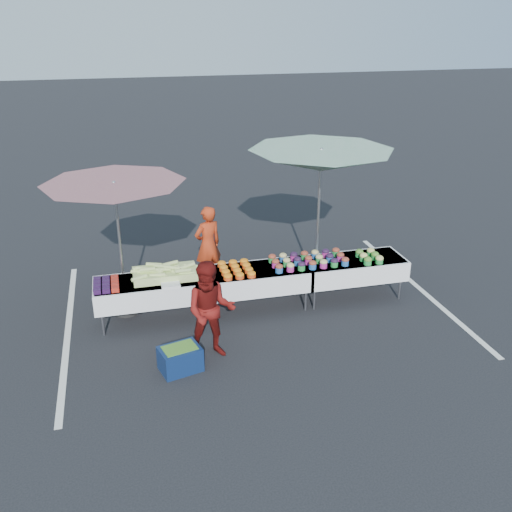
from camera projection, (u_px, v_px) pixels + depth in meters
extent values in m
plane|color=black|center=(256.00, 308.00, 10.11)|extent=(80.00, 80.00, 0.00)
cube|color=silver|center=(68.00, 330.00, 9.39)|extent=(0.10, 5.00, 0.00)
cube|color=silver|center=(419.00, 288.00, 10.83)|extent=(0.10, 5.00, 0.00)
cube|color=white|center=(151.00, 281.00, 9.42)|extent=(1.80, 0.75, 0.04)
cube|color=white|center=(151.00, 290.00, 9.48)|extent=(1.86, 0.81, 0.36)
cylinder|color=slate|center=(103.00, 324.00, 9.18)|extent=(0.04, 0.04, 0.39)
cylinder|color=slate|center=(103.00, 308.00, 9.71)|extent=(0.04, 0.04, 0.39)
cylinder|color=slate|center=(204.00, 312.00, 9.55)|extent=(0.04, 0.04, 0.39)
cylinder|color=slate|center=(198.00, 297.00, 10.07)|extent=(0.04, 0.04, 0.39)
cube|color=white|center=(256.00, 270.00, 9.82)|extent=(1.80, 0.75, 0.04)
cube|color=white|center=(256.00, 279.00, 9.88)|extent=(1.86, 0.81, 0.36)
cylinder|color=slate|center=(213.00, 311.00, 9.58)|extent=(0.04, 0.04, 0.39)
cylinder|color=slate|center=(207.00, 296.00, 10.11)|extent=(0.04, 0.04, 0.39)
cylinder|color=slate|center=(306.00, 300.00, 9.95)|extent=(0.04, 0.04, 0.39)
cylinder|color=slate|center=(295.00, 286.00, 10.48)|extent=(0.04, 0.04, 0.39)
cube|color=white|center=(353.00, 260.00, 10.23)|extent=(1.80, 0.75, 0.04)
cube|color=white|center=(353.00, 268.00, 10.29)|extent=(1.86, 0.81, 0.36)
cylinder|color=slate|center=(314.00, 299.00, 9.99)|extent=(0.04, 0.04, 0.39)
cylinder|color=slate|center=(304.00, 285.00, 10.51)|extent=(0.04, 0.04, 0.39)
cylinder|color=slate|center=(399.00, 289.00, 10.36)|extent=(0.04, 0.04, 0.39)
cylinder|color=slate|center=(385.00, 276.00, 10.88)|extent=(0.04, 0.04, 0.39)
cube|color=black|center=(97.00, 291.00, 8.96)|extent=(0.12, 0.12, 0.08)
cube|color=black|center=(97.00, 287.00, 9.09)|extent=(0.12, 0.12, 0.08)
cube|color=black|center=(97.00, 283.00, 9.21)|extent=(0.12, 0.12, 0.08)
cube|color=black|center=(97.00, 280.00, 9.33)|extent=(0.12, 0.12, 0.08)
cube|color=black|center=(106.00, 290.00, 8.99)|extent=(0.12, 0.12, 0.08)
cube|color=black|center=(106.00, 286.00, 9.12)|extent=(0.12, 0.12, 0.08)
cube|color=black|center=(106.00, 283.00, 9.24)|extent=(0.12, 0.12, 0.08)
cube|color=black|center=(106.00, 279.00, 9.37)|extent=(0.12, 0.12, 0.08)
cube|color=maroon|center=(115.00, 289.00, 9.02)|extent=(0.12, 0.12, 0.08)
cube|color=maroon|center=(115.00, 285.00, 9.15)|extent=(0.12, 0.12, 0.08)
cube|color=maroon|center=(115.00, 282.00, 9.27)|extent=(0.12, 0.12, 0.08)
cube|color=maroon|center=(115.00, 278.00, 9.40)|extent=(0.12, 0.12, 0.08)
cube|color=#9ABA5F|center=(165.00, 274.00, 9.48)|extent=(1.05, 0.55, 0.14)
cylinder|color=#9ABA5F|center=(182.00, 266.00, 9.67)|extent=(0.27, 0.09, 0.10)
cylinder|color=#9ABA5F|center=(141.00, 269.00, 9.40)|extent=(0.27, 0.14, 0.07)
cylinder|color=#9ABA5F|center=(172.00, 268.00, 9.35)|extent=(0.27, 0.14, 0.09)
cylinder|color=#9ABA5F|center=(139.00, 273.00, 9.40)|extent=(0.27, 0.15, 0.10)
cylinder|color=#9ABA5F|center=(154.00, 271.00, 9.35)|extent=(0.27, 0.15, 0.08)
cylinder|color=#9ABA5F|center=(162.00, 266.00, 9.46)|extent=(0.27, 0.10, 0.10)
cylinder|color=#9ABA5F|center=(163.00, 269.00, 9.35)|extent=(0.27, 0.07, 0.08)
cylinder|color=#9ABA5F|center=(158.00, 275.00, 9.26)|extent=(0.27, 0.14, 0.09)
cylinder|color=#9ABA5F|center=(154.00, 265.00, 9.58)|extent=(0.27, 0.12, 0.08)
cylinder|color=#9ABA5F|center=(191.00, 266.00, 9.65)|extent=(0.27, 0.16, 0.08)
cylinder|color=#9ABA5F|center=(146.00, 271.00, 9.34)|extent=(0.27, 0.11, 0.07)
cylinder|color=#9ABA5F|center=(161.00, 278.00, 9.24)|extent=(0.27, 0.10, 0.07)
cylinder|color=#9ABA5F|center=(170.00, 264.00, 9.59)|extent=(0.27, 0.12, 0.08)
cylinder|color=#9ABA5F|center=(139.00, 278.00, 9.15)|extent=(0.27, 0.15, 0.08)
cylinder|color=#9ABA5F|center=(144.00, 268.00, 9.39)|extent=(0.27, 0.10, 0.08)
cylinder|color=#9ABA5F|center=(178.00, 269.00, 9.45)|extent=(0.27, 0.16, 0.10)
cylinder|color=#9ABA5F|center=(148.00, 269.00, 9.30)|extent=(0.27, 0.12, 0.09)
cylinder|color=#9ABA5F|center=(183.00, 271.00, 9.28)|extent=(0.27, 0.09, 0.07)
cylinder|color=#9ABA5F|center=(187.00, 273.00, 9.35)|extent=(0.27, 0.10, 0.09)
cylinder|color=#9ABA5F|center=(181.00, 273.00, 9.40)|extent=(0.27, 0.12, 0.09)
cylinder|color=#9ABA5F|center=(169.00, 266.00, 9.69)|extent=(0.27, 0.10, 0.08)
cylinder|color=#9ABA5F|center=(187.00, 266.00, 9.51)|extent=(0.27, 0.14, 0.10)
cube|color=white|center=(171.00, 285.00, 9.20)|extent=(0.30, 0.25, 0.05)
cylinder|color=#C84116|center=(228.00, 278.00, 9.43)|extent=(0.15, 0.15, 0.05)
ellipsoid|color=#E25A0C|center=(228.00, 276.00, 9.41)|extent=(0.15, 0.15, 0.08)
cylinder|color=#C84116|center=(226.00, 274.00, 9.59)|extent=(0.15, 0.15, 0.05)
ellipsoid|color=#E25A0C|center=(226.00, 272.00, 9.57)|extent=(0.15, 0.15, 0.08)
cylinder|color=#C84116|center=(224.00, 269.00, 9.75)|extent=(0.15, 0.15, 0.05)
ellipsoid|color=#E25A0C|center=(224.00, 267.00, 9.73)|extent=(0.15, 0.15, 0.08)
cylinder|color=#C84116|center=(222.00, 265.00, 9.91)|extent=(0.15, 0.15, 0.05)
ellipsoid|color=#E25A0C|center=(222.00, 263.00, 9.90)|extent=(0.15, 0.15, 0.08)
cylinder|color=#C84116|center=(240.00, 277.00, 9.47)|extent=(0.15, 0.15, 0.05)
ellipsoid|color=#E25A0C|center=(240.00, 275.00, 9.46)|extent=(0.15, 0.15, 0.08)
cylinder|color=#C84116|center=(237.00, 272.00, 9.63)|extent=(0.15, 0.15, 0.05)
ellipsoid|color=#E25A0C|center=(237.00, 270.00, 9.62)|extent=(0.15, 0.15, 0.08)
cylinder|color=#C84116|center=(235.00, 268.00, 9.80)|extent=(0.15, 0.15, 0.05)
ellipsoid|color=#E25A0C|center=(235.00, 266.00, 9.78)|extent=(0.15, 0.15, 0.08)
cylinder|color=#C84116|center=(233.00, 264.00, 9.96)|extent=(0.15, 0.15, 0.05)
ellipsoid|color=#E25A0C|center=(233.00, 262.00, 9.94)|extent=(0.15, 0.15, 0.08)
cylinder|color=#C84116|center=(251.00, 276.00, 9.52)|extent=(0.15, 0.15, 0.05)
ellipsoid|color=#E25A0C|center=(251.00, 273.00, 9.50)|extent=(0.15, 0.15, 0.08)
cylinder|color=#C84116|center=(249.00, 271.00, 9.68)|extent=(0.15, 0.15, 0.05)
ellipsoid|color=#E25A0C|center=(249.00, 269.00, 9.66)|extent=(0.15, 0.15, 0.08)
cylinder|color=#C84116|center=(246.00, 267.00, 9.84)|extent=(0.15, 0.15, 0.05)
ellipsoid|color=#E25A0C|center=(246.00, 265.00, 9.82)|extent=(0.15, 0.15, 0.08)
cylinder|color=#C84116|center=(244.00, 263.00, 10.00)|extent=(0.15, 0.15, 0.05)
ellipsoid|color=#E25A0C|center=(244.00, 261.00, 9.98)|extent=(0.15, 0.15, 0.08)
cylinder|color=#2257A0|center=(279.00, 270.00, 9.68)|extent=(0.13, 0.13, 0.10)
ellipsoid|color=maroon|center=(279.00, 267.00, 9.65)|extent=(0.14, 0.14, 0.10)
cylinder|color=#AC257F|center=(276.00, 265.00, 9.87)|extent=(0.13, 0.13, 0.10)
ellipsoid|color=maroon|center=(276.00, 261.00, 9.85)|extent=(0.14, 0.14, 0.10)
cylinder|color=#228838|center=(272.00, 260.00, 10.07)|extent=(0.13, 0.13, 0.10)
ellipsoid|color=maroon|center=(272.00, 257.00, 10.04)|extent=(0.14, 0.14, 0.10)
cylinder|color=#AC257F|center=(290.00, 269.00, 9.72)|extent=(0.13, 0.13, 0.10)
ellipsoid|color=tan|center=(290.00, 265.00, 9.70)|extent=(0.14, 0.14, 0.10)
cylinder|color=#228838|center=(287.00, 264.00, 9.92)|extent=(0.13, 0.13, 0.10)
ellipsoid|color=tan|center=(287.00, 260.00, 9.89)|extent=(0.14, 0.14, 0.10)
cylinder|color=#2257A0|center=(283.00, 259.00, 10.11)|extent=(0.13, 0.13, 0.10)
ellipsoid|color=tan|center=(283.00, 256.00, 10.09)|extent=(0.14, 0.14, 0.10)
cylinder|color=#228838|center=(301.00, 267.00, 9.77)|extent=(0.13, 0.13, 0.10)
ellipsoid|color=black|center=(302.00, 264.00, 9.74)|extent=(0.14, 0.14, 0.10)
cylinder|color=#2257A0|center=(298.00, 262.00, 9.96)|extent=(0.13, 0.13, 0.10)
ellipsoid|color=black|center=(298.00, 259.00, 9.94)|extent=(0.14, 0.14, 0.10)
cylinder|color=#AC257F|center=(294.00, 258.00, 10.16)|extent=(0.13, 0.13, 0.10)
ellipsoid|color=black|center=(294.00, 254.00, 10.13)|extent=(0.14, 0.14, 0.10)
cylinder|color=#2257A0|center=(313.00, 266.00, 9.81)|extent=(0.13, 0.13, 0.10)
ellipsoid|color=maroon|center=(313.00, 263.00, 9.79)|extent=(0.14, 0.14, 0.10)
cylinder|color=#AC257F|center=(308.00, 261.00, 10.01)|extent=(0.13, 0.13, 0.10)
ellipsoid|color=maroon|center=(308.00, 258.00, 9.98)|extent=(0.14, 0.14, 0.10)
cylinder|color=#228838|center=(304.00, 256.00, 10.20)|extent=(0.13, 0.13, 0.10)
ellipsoid|color=maroon|center=(304.00, 253.00, 10.18)|extent=(0.14, 0.14, 0.10)
cylinder|color=#AC257F|center=(323.00, 265.00, 9.86)|extent=(0.13, 0.13, 0.10)
ellipsoid|color=tan|center=(324.00, 262.00, 9.83)|extent=(0.14, 0.14, 0.10)
cylinder|color=#228838|center=(319.00, 260.00, 10.05)|extent=(0.13, 0.13, 0.10)
ellipsoid|color=tan|center=(319.00, 257.00, 10.03)|extent=(0.14, 0.14, 0.10)
cylinder|color=#2257A0|center=(315.00, 255.00, 10.25)|extent=(0.13, 0.13, 0.10)
ellipsoid|color=tan|center=(315.00, 252.00, 10.22)|extent=(0.14, 0.14, 0.10)
cylinder|color=#228838|center=(334.00, 264.00, 9.90)|extent=(0.13, 0.13, 0.10)
ellipsoid|color=black|center=(334.00, 261.00, 9.88)|extent=(0.14, 0.14, 0.10)
cylinder|color=#2257A0|center=(330.00, 259.00, 10.10)|extent=(0.13, 0.13, 0.10)
ellipsoid|color=black|center=(330.00, 256.00, 10.07)|extent=(0.14, 0.14, 0.10)
cylinder|color=#AC257F|center=(325.00, 254.00, 10.29)|extent=(0.13, 0.13, 0.10)
ellipsoid|color=black|center=(326.00, 251.00, 10.27)|extent=(0.14, 0.14, 0.10)
cylinder|color=#2257A0|center=(345.00, 263.00, 9.95)|extent=(0.13, 0.13, 0.10)
ellipsoid|color=maroon|center=(345.00, 260.00, 9.92)|extent=(0.14, 0.14, 0.10)
cylinder|color=#AC257F|center=(340.00, 258.00, 10.14)|extent=(0.13, 0.13, 0.10)
ellipsoid|color=maroon|center=(341.00, 255.00, 10.12)|extent=(0.14, 0.14, 0.10)
cylinder|color=#228838|center=(336.00, 253.00, 10.34)|extent=(0.13, 0.13, 0.10)
ellipsoid|color=maroon|center=(336.00, 250.00, 10.31)|extent=(0.14, 0.14, 0.10)
cylinder|color=#228838|center=(368.00, 262.00, 9.99)|extent=(0.14, 0.14, 0.08)
ellipsoid|color=#346F1D|center=(368.00, 260.00, 9.96)|extent=(0.14, 0.14, 0.11)
cylinder|color=#228838|center=(363.00, 258.00, 10.15)|extent=(0.14, 0.14, 0.08)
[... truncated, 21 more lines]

